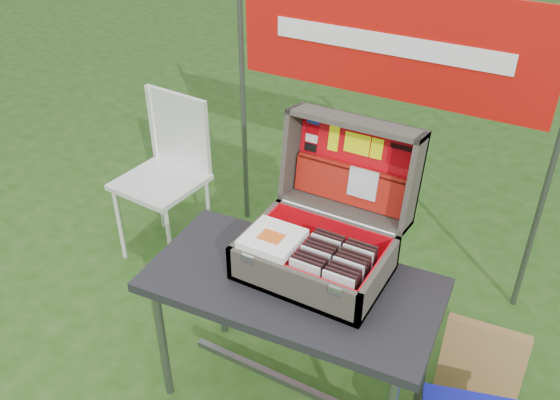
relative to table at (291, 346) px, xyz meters
The scene contains 82 objects.
ground 0.38m from the table, 152.62° to the left, with size 80.00×80.00×0.00m, color #1B430E.
table is the anchor object (origin of this frame).
table_top 0.33m from the table, ahead, with size 1.14×0.57×0.04m, color black.
table_leg_fl 0.56m from the table, 156.21° to the right, with size 0.04×0.04×0.67m, color #59595B.
table_leg_bl 0.56m from the table, 156.21° to the left, with size 0.04×0.04×0.67m, color #59595B.
table_leg_br 0.56m from the table, 23.79° to the left, with size 0.04×0.04×0.67m, color #59595B.
table_brace 0.23m from the table, 153.43° to the left, with size 0.99×0.03×0.03m, color #59595B.
suitcase 0.64m from the table, 71.25° to the left, with size 0.55×0.55×0.52m, color #565045, non-canonical shape.
suitcase_base_bottom 0.38m from the table, 60.01° to the left, with size 0.55×0.39×0.02m, color #565045.
suitcase_base_wall_front 0.44m from the table, 63.74° to the right, with size 0.55×0.02×0.15m, color #565045.
suitcase_base_wall_back 0.51m from the table, 79.68° to the left, with size 0.55×0.02×0.15m, color #565045.
suitcase_base_wall_left 0.49m from the table, 158.29° to the left, with size 0.02×0.39×0.15m, color #565045.
suitcase_base_wall_right 0.54m from the table, 15.26° to the left, with size 0.02×0.39×0.15m, color #565045.
suitcase_liner_floor 0.39m from the table, 60.01° to the left, with size 0.51×0.35×0.01m, color red.
suitcase_latch_left 0.52m from the table, 138.97° to the right, with size 0.05×0.01×0.03m, color silver.
suitcase_latch_right 0.55m from the table, 26.12° to the right, with size 0.05×0.01×0.03m, color silver.
suitcase_hinge 0.58m from the table, 80.07° to the left, with size 0.02×0.02×0.50m, color silver.
suitcase_lid_back 0.81m from the table, 83.71° to the left, with size 0.55×0.39×0.02m, color #565045.
suitcase_lid_rim_far 0.96m from the table, 83.23° to the left, with size 0.55×0.02×0.15m, color #565045.
suitcase_lid_rim_near 0.62m from the table, 82.11° to the left, with size 0.55×0.02×0.15m, color #565045.
suitcase_lid_rim_left 0.82m from the table, 119.10° to the left, with size 0.02×0.39×0.15m, color #565045.
suitcase_lid_rim_right 0.85m from the table, 50.91° to the left, with size 0.02×0.39×0.15m, color #565045.
suitcase_lid_liner 0.81m from the table, 83.52° to the left, with size 0.50×0.35×0.01m, color red.
suitcase_liner_wall_front 0.45m from the table, 60.22° to the right, with size 0.51×0.01×0.13m, color red.
suitcase_liner_wall_back 0.51m from the table, 79.14° to the left, with size 0.51×0.01×0.13m, color red.
suitcase_liner_wall_left 0.49m from the table, 156.95° to the left, with size 0.01×0.35×0.13m, color red.
suitcase_liner_wall_right 0.54m from the table, 15.93° to the left, with size 0.01×0.35×0.13m, color red.
suitcase_lid_pocket 0.72m from the table, 82.98° to the left, with size 0.49×0.16×0.03m, color #9C190F.
suitcase_pocket_edge 0.79m from the table, 83.10° to the left, with size 0.48×0.02×0.02m, color #9C190F.
suitcase_pocket_cd 0.74m from the table, 74.41° to the left, with size 0.12×0.12×0.01m, color silver.
lid_sticker_cc_a 0.95m from the table, 108.63° to the left, with size 0.05×0.03×0.00m, color #1933B2.
lid_sticker_cc_b 0.91m from the table, 108.87° to the left, with size 0.05×0.03×0.00m, color #A10008.
lid_sticker_cc_c 0.87m from the table, 109.13° to the left, with size 0.05×0.03×0.00m, color white.
lid_sticker_cc_d 0.84m from the table, 109.39° to the left, with size 0.05×0.03×0.00m, color black.
lid_card_neon_tall 0.88m from the table, 96.93° to the left, with size 0.04×0.11×0.00m, color #EFFE07.
lid_card_neon_main 0.88m from the table, 83.63° to the left, with size 0.11×0.08×0.00m, color #EFFE07.
lid_card_neon_small 0.89m from the table, 73.28° to the left, with size 0.05×0.08×0.00m, color #EFFE07.
lid_sticker_band 0.91m from the table, 62.41° to the left, with size 0.10×0.10×0.00m, color #A10008.
lid_sticker_band_bar 0.94m from the table, 62.66° to the left, with size 0.09×0.02×0.00m, color black.
cd_left_0 0.46m from the table, 37.53° to the right, with size 0.12×0.01×0.14m, color silver.
cd_left_1 0.46m from the table, 27.03° to the right, with size 0.12×0.01×0.14m, color black.
cd_left_2 0.46m from the table, 14.15° to the right, with size 0.12×0.01×0.14m, color black.
cd_left_3 0.46m from the table, ahead, with size 0.12×0.01×0.14m, color black.
cd_left_4 0.46m from the table, 14.78° to the left, with size 0.12×0.01×0.14m, color silver.
cd_left_5 0.46m from the table, 27.56° to the left, with size 0.12×0.01×0.14m, color black.
cd_left_6 0.46m from the table, 37.95° to the left, with size 0.12×0.01×0.14m, color black.
cd_left_7 0.47m from the table, 46.06° to the left, with size 0.12×0.01×0.14m, color black.
cd_left_8 0.47m from the table, 52.34° to the left, with size 0.12×0.01×0.14m, color silver.
cd_left_9 0.48m from the table, 57.24° to the left, with size 0.12×0.01×0.14m, color black.
cd_left_10 0.48m from the table, 61.11° to the left, with size 0.12×0.01×0.14m, color black.
cd_right_0 0.51m from the table, 16.56° to the right, with size 0.12×0.01×0.14m, color silver.
cd_right_1 0.50m from the table, 11.17° to the right, with size 0.12×0.01×0.14m, color black.
cd_right_2 0.50m from the table, ahead, with size 0.12×0.01×0.14m, color black.
cd_right_3 0.50m from the table, ahead, with size 0.12×0.01×0.14m, color black.
cd_right_4 0.50m from the table, ahead, with size 0.12×0.01×0.14m, color silver.
cd_right_5 0.50m from the table, 11.42° to the left, with size 0.12×0.01×0.14m, color black.
cd_right_6 0.51m from the table, 16.80° to the left, with size 0.12×0.01×0.14m, color black.
cd_right_7 0.51m from the table, 21.89° to the left, with size 0.12×0.01×0.14m, color black.
cd_right_8 0.51m from the table, 26.64° to the left, with size 0.12×0.01×0.14m, color silver.
cd_right_9 0.52m from the table, 31.03° to the left, with size 0.12×0.01×0.14m, color black.
cd_right_10 0.52m from the table, 35.05° to the left, with size 0.12×0.01×0.14m, color black.
songbook_0 0.51m from the table, behind, with size 0.21×0.21×0.01m, color white.
songbook_1 0.52m from the table, behind, with size 0.21×0.21×0.01m, color white.
songbook_2 0.52m from the table, behind, with size 0.21×0.21×0.01m, color white.
songbook_3 0.53m from the table, behind, with size 0.21×0.21×0.01m, color white.
songbook_4 0.53m from the table, behind, with size 0.21×0.21×0.01m, color white.
songbook_5 0.54m from the table, behind, with size 0.21×0.21×0.01m, color white.
songbook_graphic 0.54m from the table, behind, with size 0.09×0.07×0.00m, color #D85919.
chair 1.33m from the table, 152.71° to the left, with size 0.43×0.47×0.95m, color silver, non-canonical shape.
chair_seat 1.33m from the table, 152.71° to the left, with size 0.43×0.43×0.03m, color silver.
chair_backrest 1.48m from the table, 145.41° to the left, with size 0.43×0.03×0.45m, color silver.
chair_leg_fl 1.43m from the table, 162.67° to the left, with size 0.02×0.02×0.48m, color silver.
chair_leg_fr 1.09m from the table, 156.88° to the left, with size 0.02×0.02×0.48m, color silver.
chair_leg_bl 1.58m from the table, 149.84° to the left, with size 0.02×0.02×0.48m, color silver.
chair_leg_br 1.28m from the table, 141.52° to the left, with size 0.02×0.02×0.48m, color silver.
chair_upright_left 1.62m from the table, 149.17° to the left, with size 0.02×0.02×0.45m, color silver.
chair_upright_right 1.33m from the table, 140.77° to the left, with size 0.02×0.02×0.45m, color silver.
cardboard_box 0.86m from the table, 33.52° to the left, with size 0.35×0.06×0.37m, color olive.
banner_post_left 1.58m from the table, 129.66° to the left, with size 0.03×0.03×1.70m, color #59595B.
banner_post_right 1.46m from the table, 57.32° to the left, with size 0.03×0.03×1.70m, color #59595B.
banner 1.49m from the table, 95.40° to the left, with size 1.60×0.01×0.55m, color #A70E09.
banner_text 1.48m from the table, 95.46° to the left, with size 1.20×0.00×0.10m, color white.
Camera 1 is at (0.93, -1.60, 2.22)m, focal length 38.00 mm.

